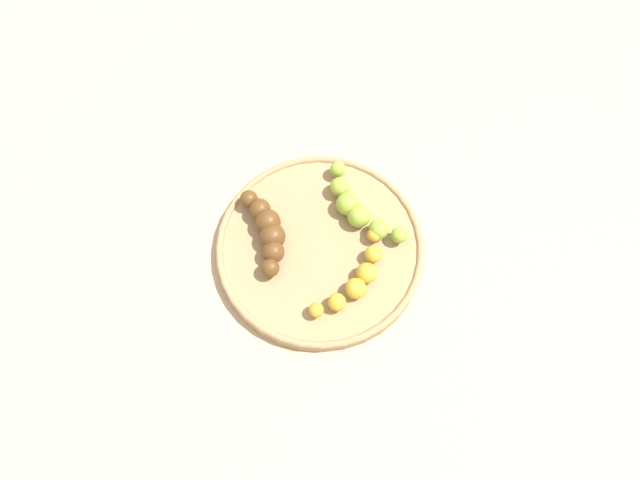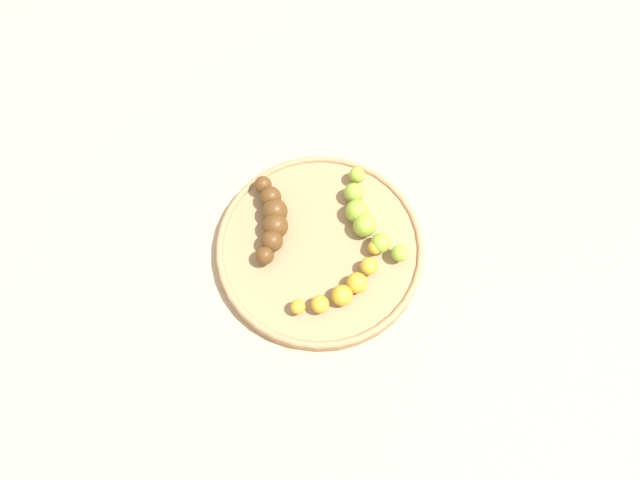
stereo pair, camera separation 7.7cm
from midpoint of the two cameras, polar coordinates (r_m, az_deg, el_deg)
ground_plane at (r=0.80m, az=2.72°, el=-1.40°), size 2.40×2.40×0.00m
fruit_bowl at (r=0.79m, az=2.76°, el=-1.06°), size 0.29×0.29×0.02m
banana_overripe at (r=0.78m, az=-2.03°, el=1.82°), size 0.13×0.06×0.04m
banana_spotted at (r=0.75m, az=5.45°, el=-4.89°), size 0.07×0.14×0.03m
banana_green at (r=0.79m, az=7.36°, el=1.90°), size 0.15×0.06×0.03m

